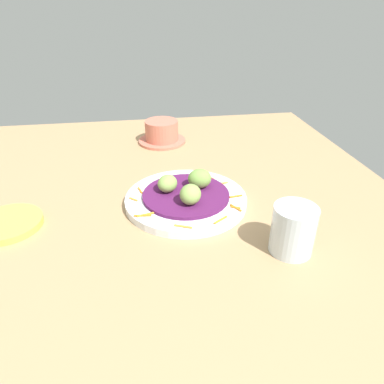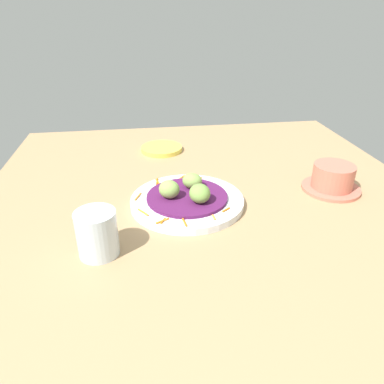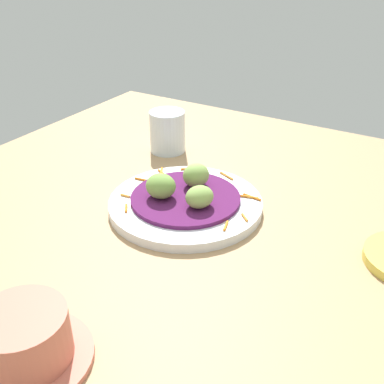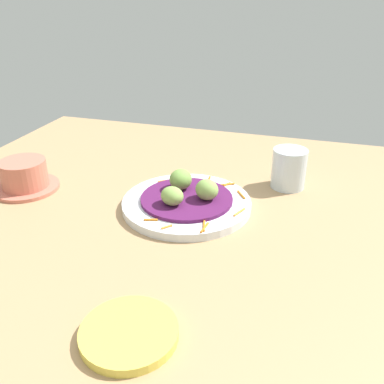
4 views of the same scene
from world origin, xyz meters
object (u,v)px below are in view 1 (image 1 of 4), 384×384
at_px(side_plate_small, 8,224).
at_px(water_glass, 293,230).
at_px(main_plate, 186,200).
at_px(guac_scoop_left, 190,194).
at_px(terracotta_bowl, 162,133).
at_px(guac_scoop_right, 167,183).
at_px(guac_scoop_center, 200,179).

xyz_separation_m(side_plate_small, water_glass, (0.15, 0.52, 0.04)).
height_order(main_plate, guac_scoop_left, guac_scoop_left).
bearing_deg(terracotta_bowl, guac_scoop_right, -2.48).
relative_size(guac_scoop_right, water_glass, 0.54).
height_order(guac_scoop_right, water_glass, water_glass).
bearing_deg(guac_scoop_center, guac_scoop_left, -25.07).
xyz_separation_m(guac_scoop_right, terracotta_bowl, (-0.35, 0.02, -0.01)).
bearing_deg(guac_scoop_left, side_plate_small, -91.12).
bearing_deg(guac_scoop_center, side_plate_small, -81.57).
relative_size(guac_scoop_center, side_plate_small, 0.40).
relative_size(guac_scoop_left, water_glass, 0.54).
bearing_deg(guac_scoop_right, guac_scoop_left, 34.93).
xyz_separation_m(side_plate_small, terracotta_bowl, (-0.40, 0.33, 0.02)).
bearing_deg(guac_scoop_right, terracotta_bowl, 177.52).
distance_m(guac_scoop_left, water_glass, 0.21).
relative_size(guac_scoop_center, guac_scoop_right, 1.08).
bearing_deg(side_plate_small, guac_scoop_left, 88.88).
height_order(guac_scoop_center, guac_scoop_right, guac_scoop_center).
xyz_separation_m(guac_scoop_right, water_glass, (0.21, 0.20, 0.00)).
distance_m(guac_scoop_right, terracotta_bowl, 0.35).
bearing_deg(guac_scoop_center, guac_scoop_right, -85.07).
distance_m(guac_scoop_center, water_glass, 0.25).
distance_m(guac_scoop_right, side_plate_small, 0.33).
height_order(side_plate_small, water_glass, water_glass).
bearing_deg(main_plate, guac_scoop_right, -115.07).
xyz_separation_m(guac_scoop_left, guac_scoop_right, (-0.06, -0.04, -0.00)).
xyz_separation_m(main_plate, side_plate_small, (0.03, -0.36, -0.00)).
bearing_deg(guac_scoop_left, main_plate, -175.07).
relative_size(terracotta_bowl, water_glass, 1.62).
distance_m(guac_scoop_center, terracotta_bowl, 0.35).
bearing_deg(guac_scoop_right, side_plate_small, -80.79).
height_order(guac_scoop_center, water_glass, water_glass).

